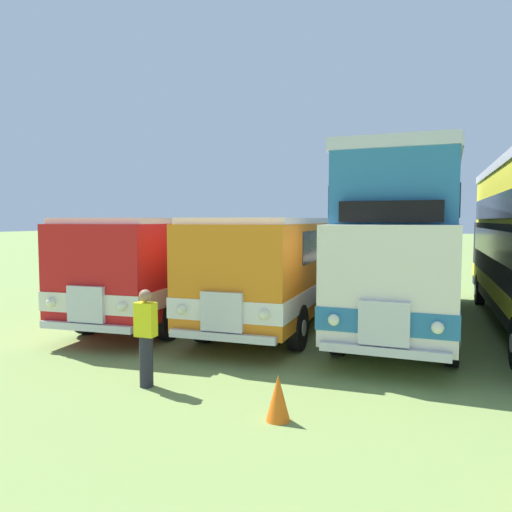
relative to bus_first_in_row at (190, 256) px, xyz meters
The scene contains 6 objects.
ground_plane 7.01m from the bus_first_in_row, ahead, with size 200.00×200.00×0.00m, color #7A934C.
bus_first_in_row is the anchor object (origin of this frame).
bus_second_in_row 3.39m from the bus_first_in_row, ahead, with size 2.65×10.84×2.99m.
bus_third_in_row 6.82m from the bus_first_in_row, ahead, with size 2.95×11.17×4.52m.
cone_far_end 9.38m from the bus_first_in_row, 55.35° to the right, with size 0.36×0.36×0.69m, color orange.
marshal_person 7.51m from the bus_first_in_row, 69.20° to the right, with size 0.36×0.24×1.73m.
Camera 1 is at (0.51, -14.41, 2.94)m, focal length 34.66 mm.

